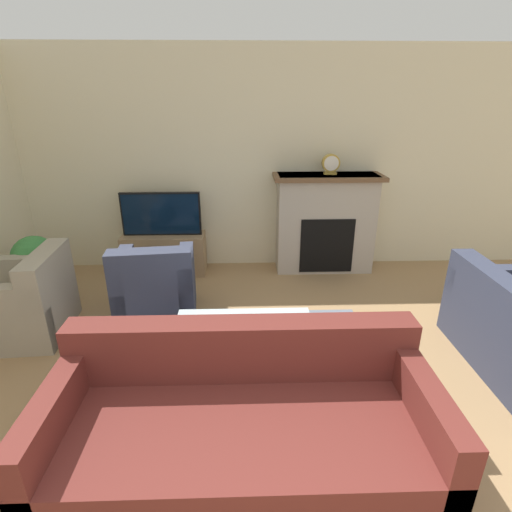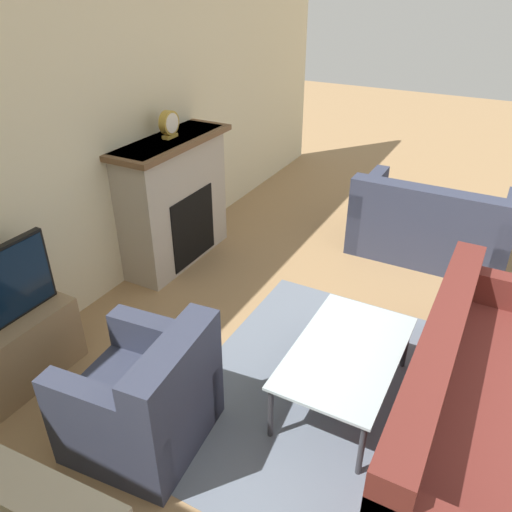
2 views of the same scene
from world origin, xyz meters
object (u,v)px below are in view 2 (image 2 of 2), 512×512
(couch_loveseat, at_px, (431,227))
(coffee_table, at_px, (346,354))
(armchair_accent, at_px, (145,402))
(couch_sectional, at_px, (485,416))
(mantel_clock, at_px, (169,124))

(couch_loveseat, height_order, coffee_table, couch_loveseat)
(armchair_accent, bearing_deg, coffee_table, 127.47)
(couch_sectional, relative_size, armchair_accent, 2.64)
(couch_loveseat, relative_size, coffee_table, 1.35)
(couch_sectional, bearing_deg, armchair_accent, 115.70)
(couch_loveseat, height_order, armchair_accent, same)
(couch_sectional, distance_m, couch_loveseat, 2.50)
(coffee_table, bearing_deg, mantel_clock, 63.44)
(coffee_table, bearing_deg, armchair_accent, 133.08)
(armchair_accent, distance_m, coffee_table, 1.31)
(coffee_table, distance_m, mantel_clock, 2.57)
(couch_loveseat, distance_m, mantel_clock, 2.77)
(couch_sectional, bearing_deg, coffee_table, 89.16)
(couch_sectional, xyz_separation_m, mantel_clock, (1.07, 2.99, 1.08))
(couch_sectional, xyz_separation_m, couch_loveseat, (2.37, 0.79, 0.00))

